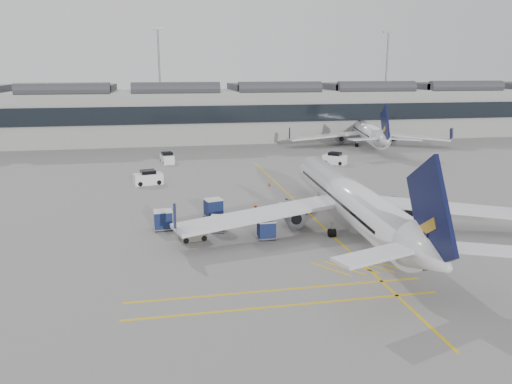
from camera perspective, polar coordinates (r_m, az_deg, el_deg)
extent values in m
plane|color=gray|center=(45.59, -2.86, -6.13)|extent=(220.00, 220.00, 0.00)
cube|color=#9E9E99|center=(115.04, -8.18, 8.67)|extent=(200.00, 20.00, 11.00)
cube|color=black|center=(104.80, -7.89, 8.73)|extent=(200.00, 0.50, 3.60)
cube|color=#38383D|center=(114.66, -8.29, 11.75)|extent=(200.00, 18.00, 1.40)
cylinder|color=slate|center=(128.48, -10.92, 12.21)|extent=(0.44, 0.44, 25.00)
cube|color=slate|center=(128.80, -11.19, 17.86)|extent=(3.00, 0.60, 0.50)
cylinder|color=slate|center=(142.24, 14.61, 12.15)|extent=(0.44, 0.44, 25.00)
cube|color=slate|center=(142.54, 14.93, 17.25)|extent=(3.00, 0.60, 0.50)
cube|color=gold|center=(56.99, 5.66, -2.07)|extent=(0.25, 60.00, 0.01)
cylinder|color=silver|center=(50.52, 10.65, -0.72)|extent=(5.25, 29.39, 3.66)
cone|color=silver|center=(66.03, 6.11, 2.85)|extent=(3.87, 4.09, 3.66)
cone|color=silver|center=(35.51, 19.39, -6.89)|extent=(3.91, 4.87, 3.66)
cube|color=silver|center=(47.24, 0.45, -2.59)|extent=(16.91, 7.65, 0.34)
cube|color=silver|center=(53.13, 20.62, -1.64)|extent=(16.72, 9.24, 0.34)
cylinder|color=slate|center=(49.91, 4.22, -2.55)|extent=(2.23, 3.61, 2.05)
cylinder|color=slate|center=(53.40, 16.17, -1.98)|extent=(2.23, 3.61, 2.05)
cube|color=black|center=(35.17, 19.31, -2.40)|extent=(0.70, 7.42, 8.16)
cylinder|color=black|center=(61.58, 7.25, -0.62)|extent=(0.31, 0.64, 0.62)
cylinder|color=black|center=(48.32, 8.67, -4.62)|extent=(0.72, 0.82, 0.78)
cylinder|color=black|center=(49.90, 14.06, -4.29)|extent=(0.72, 0.82, 0.78)
cylinder|color=silver|center=(108.09, 12.51, 6.79)|extent=(9.20, 28.06, 3.50)
cone|color=silver|center=(123.54, 11.05, 7.70)|extent=(4.20, 4.37, 3.50)
cone|color=silver|center=(92.35, 14.52, 5.76)|extent=(4.35, 5.10, 3.50)
cube|color=silver|center=(105.38, 7.90, 6.35)|extent=(16.10, 5.01, 0.33)
cube|color=silver|center=(108.98, 17.22, 6.11)|extent=(15.39, 10.81, 0.33)
cylinder|color=slate|center=(107.77, 9.59, 6.10)|extent=(2.61, 3.68, 1.96)
cylinder|color=slate|center=(109.93, 15.20, 5.96)|extent=(2.61, 3.68, 1.96)
cube|color=black|center=(92.59, 14.53, 7.41)|extent=(1.74, 6.99, 7.80)
cylinder|color=black|center=(118.84, 11.42, 6.17)|extent=(0.38, 0.64, 0.60)
cylinder|color=black|center=(105.71, 11.45, 5.29)|extent=(0.79, 0.86, 0.75)
cylinder|color=black|center=(106.66, 13.92, 5.23)|extent=(0.79, 0.86, 0.75)
cube|color=silver|center=(55.03, 4.22, -2.26)|extent=(3.96, 2.61, 0.68)
cube|color=black|center=(55.37, 5.05, -1.34)|extent=(3.45, 2.11, 1.43)
cube|color=silver|center=(54.26, 3.31, -1.73)|extent=(1.25, 1.48, 0.87)
cylinder|color=black|center=(53.79, 3.44, -2.77)|extent=(0.46, 0.31, 0.43)
cylinder|color=black|center=(54.87, 2.65, -2.42)|extent=(0.46, 0.31, 0.43)
cylinder|color=black|center=(55.31, 5.77, -2.35)|extent=(0.46, 0.31, 0.43)
cylinder|color=black|center=(56.36, 4.95, -2.02)|extent=(0.46, 0.31, 0.43)
cube|color=gray|center=(49.42, -4.35, -4.35)|extent=(1.84, 1.67, 0.11)
cube|color=#142150|center=(49.20, -4.36, -3.56)|extent=(1.70, 1.59, 1.30)
cube|color=silver|center=(49.00, -4.38, -2.80)|extent=(1.76, 1.64, 0.09)
cylinder|color=black|center=(49.11, -5.18, -4.57)|extent=(0.22, 0.15, 0.20)
cylinder|color=black|center=(50.02, -4.94, -4.22)|extent=(0.22, 0.15, 0.20)
cylinder|color=black|center=(48.86, -3.73, -4.64)|extent=(0.22, 0.15, 0.20)
cylinder|color=black|center=(49.78, -3.52, -4.28)|extent=(0.22, 0.15, 0.20)
cube|color=gray|center=(54.27, -4.87, -2.65)|extent=(2.23, 1.99, 0.13)
cube|color=#142150|center=(54.02, -4.89, -1.74)|extent=(2.06, 1.89, 1.63)
cube|color=silver|center=(53.80, -4.91, -0.86)|extent=(2.13, 1.96, 0.11)
cylinder|color=black|center=(53.48, -5.43, -3.00)|extent=(0.27, 0.17, 0.25)
cylinder|color=black|center=(54.60, -5.87, -2.66)|extent=(0.27, 0.17, 0.25)
cylinder|color=black|center=(54.00, -3.86, -2.80)|extent=(0.27, 0.17, 0.25)
cylinder|color=black|center=(55.11, -4.33, -2.47)|extent=(0.27, 0.17, 0.25)
cube|color=gray|center=(47.25, 1.19, -5.15)|extent=(1.73, 1.43, 0.12)
cube|color=#142150|center=(47.00, 1.20, -4.22)|extent=(1.58, 1.38, 1.46)
cube|color=silver|center=(46.77, 1.20, -3.33)|extent=(1.63, 1.43, 0.10)
cylinder|color=black|center=(46.62, 0.50, -5.51)|extent=(0.22, 0.10, 0.22)
cylinder|color=black|center=(47.64, 0.21, -5.08)|extent=(0.22, 0.10, 0.22)
cylinder|color=black|center=(46.93, 2.19, -5.39)|extent=(0.22, 0.10, 0.22)
cylinder|color=black|center=(47.94, 1.87, -4.96)|extent=(0.22, 0.10, 0.22)
cube|color=gray|center=(50.69, -10.52, -4.04)|extent=(1.97, 1.65, 0.13)
cube|color=#142150|center=(50.42, -10.57, -3.07)|extent=(1.80, 1.59, 1.62)
cube|color=silver|center=(50.19, -10.61, -2.14)|extent=(1.86, 1.65, 0.11)
cylinder|color=black|center=(50.10, -11.37, -4.39)|extent=(0.25, 0.12, 0.25)
cylinder|color=black|center=(51.27, -11.44, -3.97)|extent=(0.25, 0.12, 0.25)
cylinder|color=black|center=(50.17, -9.58, -4.28)|extent=(0.25, 0.12, 0.25)
cylinder|color=black|center=(51.34, -9.69, -3.86)|extent=(0.25, 0.12, 0.25)
imported|color=#FF4D0D|center=(53.86, 3.29, -2.07)|extent=(0.71, 0.69, 1.64)
imported|color=#FF650D|center=(52.71, -0.11, -2.39)|extent=(0.93, 0.79, 1.66)
cube|color=#56574A|center=(47.14, -7.23, -4.86)|extent=(2.68, 1.94, 0.97)
cube|color=#56574A|center=(46.96, -7.25, -4.19)|extent=(1.38, 1.38, 0.48)
cylinder|color=black|center=(46.43, -8.03, -5.52)|extent=(0.58, 0.35, 0.54)
cylinder|color=black|center=(47.58, -8.44, -5.06)|extent=(0.58, 0.35, 0.54)
cylinder|color=black|center=(46.89, -5.97, -5.27)|extent=(0.58, 0.35, 0.54)
cylinder|color=black|center=(48.03, -6.43, -4.81)|extent=(0.58, 0.35, 0.54)
cone|color=#F24C0A|center=(68.50, 1.52, 0.94)|extent=(0.41, 0.41, 0.57)
cone|color=#F24C0A|center=(55.33, 13.17, -2.60)|extent=(0.35, 0.35, 0.49)
cube|color=white|center=(70.98, -12.21, 1.47)|extent=(4.21, 2.72, 1.51)
cube|color=black|center=(70.79, -12.25, 2.20)|extent=(2.28, 2.20, 0.65)
cylinder|color=black|center=(70.01, -13.09, 0.90)|extent=(0.68, 0.37, 0.65)
cylinder|color=black|center=(71.67, -13.34, 1.18)|extent=(0.68, 0.37, 0.65)
cylinder|color=black|center=(70.49, -11.02, 1.09)|extent=(0.68, 0.37, 0.65)
cylinder|color=black|center=(72.14, -11.32, 1.36)|extent=(0.68, 0.37, 0.65)
cube|color=white|center=(86.52, -10.12, 3.73)|extent=(2.44, 3.96, 1.44)
cube|color=black|center=(86.38, -10.14, 4.31)|extent=(2.03, 2.12, 0.62)
cylinder|color=black|center=(85.55, -9.41, 3.37)|extent=(0.33, 0.65, 0.62)
cylinder|color=black|center=(85.25, -10.49, 3.29)|extent=(0.33, 0.65, 0.62)
cylinder|color=black|center=(87.94, -9.73, 3.64)|extent=(0.33, 0.65, 0.62)
cylinder|color=black|center=(87.65, -10.79, 3.56)|extent=(0.33, 0.65, 0.62)
cube|color=white|center=(85.59, 8.99, 3.69)|extent=(4.18, 3.89, 1.49)
cube|color=black|center=(85.44, 9.01, 4.28)|extent=(2.62, 2.61, 0.64)
cylinder|color=black|center=(85.28, 7.98, 3.40)|extent=(0.64, 0.58, 0.64)
cylinder|color=black|center=(86.86, 8.36, 3.57)|extent=(0.64, 0.58, 0.64)
cylinder|color=black|center=(84.47, 9.60, 3.24)|extent=(0.64, 0.58, 0.64)
cylinder|color=black|center=(86.07, 9.96, 3.42)|extent=(0.64, 0.58, 0.64)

